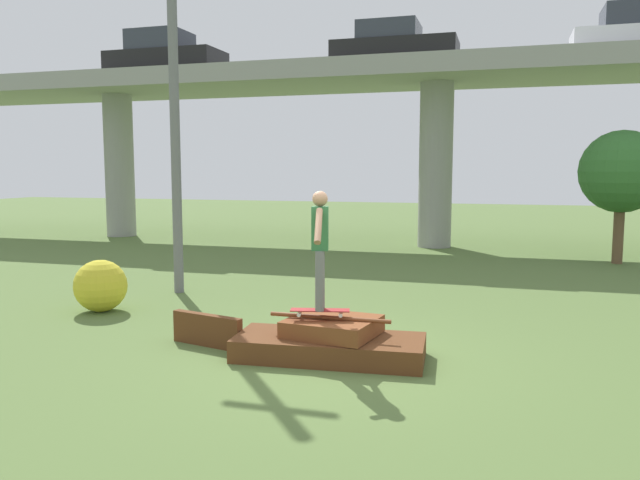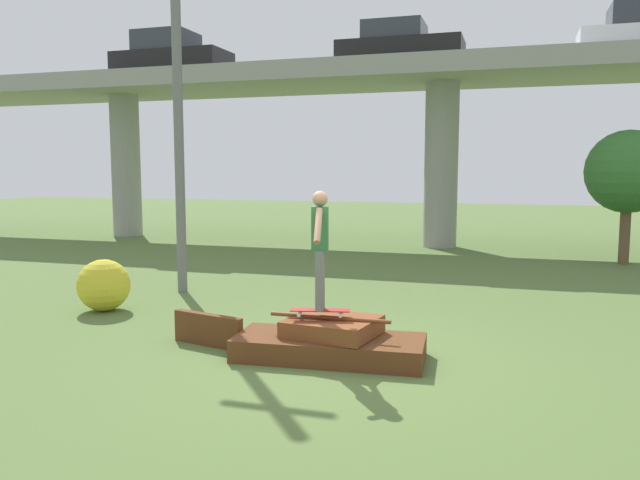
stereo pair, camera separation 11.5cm
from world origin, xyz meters
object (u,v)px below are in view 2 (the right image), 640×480
skateboard (320,311)px  skater (320,242)px  car_on_overpass_left (399,47)px  bush_yellow_flowering (104,285)px  utility_pole (178,97)px  car_on_overpass_right (171,57)px  tree_behind_left (628,172)px

skateboard → skater: bearing=0.0°
skater → car_on_overpass_left: 13.52m
skateboard → bush_yellow_flowering: bearing=161.0°
car_on_overpass_left → bush_yellow_flowering: 12.95m
car_on_overpass_left → utility_pole: bearing=-108.3°
car_on_overpass_left → utility_pole: size_ratio=0.50×
car_on_overpass_right → tree_behind_left: bearing=-7.1°
car_on_overpass_left → skateboard: bearing=-84.3°
skater → car_on_overpass_left: car_on_overpass_left is taller
utility_pole → car_on_overpass_left: bearing=71.7°
skateboard → skater: 0.95m
car_on_overpass_right → tree_behind_left: car_on_overpass_right is taller
skateboard → utility_pole: 6.50m
bush_yellow_flowering → utility_pole: bearing=76.8°
tree_behind_left → bush_yellow_flowering: (-10.05, -9.10, -2.03)m
skateboard → bush_yellow_flowering: bush_yellow_flowering is taller
skater → car_on_overpass_right: (-9.62, 12.56, 5.00)m
skateboard → skater: size_ratio=0.51×
skateboard → bush_yellow_flowering: 4.94m
skater → tree_behind_left: size_ratio=0.44×
car_on_overpass_left → tree_behind_left: car_on_overpass_left is taller
skater → bush_yellow_flowering: 5.07m
skateboard → bush_yellow_flowering: size_ratio=0.87×
skater → utility_pole: size_ratio=0.20×
skater → bush_yellow_flowering: (-4.67, 1.61, -1.15)m
car_on_overpass_left → car_on_overpass_right: car_on_overpass_right is taller
skater → car_on_overpass_right: car_on_overpass_right is taller
skater → tree_behind_left: 12.02m
skateboard → car_on_overpass_left: bearing=95.7°
skater → car_on_overpass_right: bearing=127.4°
car_on_overpass_left → tree_behind_left: 7.97m
car_on_overpass_right → bush_yellow_flowering: 13.50m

